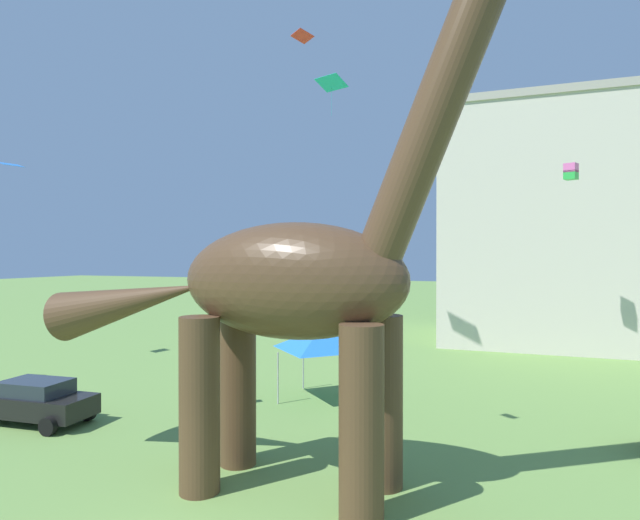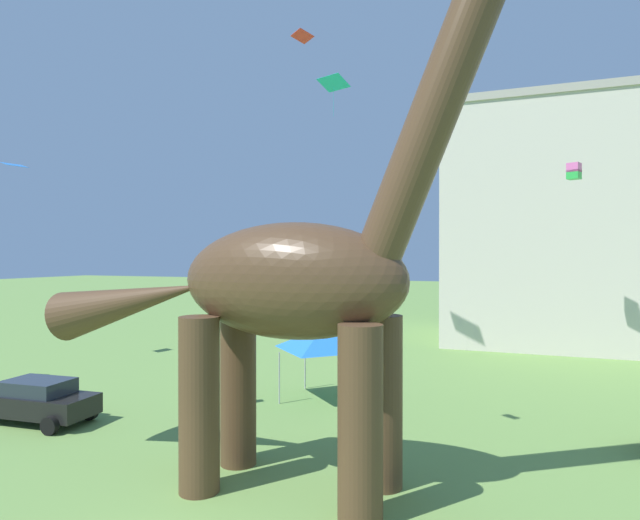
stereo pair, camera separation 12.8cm
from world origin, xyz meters
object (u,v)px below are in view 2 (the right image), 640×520
dinosaur_sculpture (289,281)px  festival_canopy_tent (322,339)px  kite_near_high (302,36)px  parked_sedan_left (38,400)px  person_strolling_adult (235,380)px  kite_far_left (14,165)px  kite_near_low (574,171)px  kite_mid_left (333,83)px

dinosaur_sculpture → festival_canopy_tent: size_ratio=4.74×
dinosaur_sculpture → kite_near_high: dinosaur_sculpture is taller
parked_sedan_left → person_strolling_adult: (5.46, 4.69, 0.18)m
dinosaur_sculpture → kite_far_left: (-20.92, 9.11, 5.69)m
dinosaur_sculpture → kite_near_low: bearing=71.5°
dinosaur_sculpture → kite_far_left: dinosaur_sculpture is taller
parked_sedan_left → kite_far_left: kite_far_left is taller
dinosaur_sculpture → kite_near_high: size_ratio=19.32×
kite_near_low → festival_canopy_tent: bearing=-136.9°
dinosaur_sculpture → person_strolling_adult: bearing=134.8°
kite_far_left → kite_near_low: bearing=17.4°
kite_near_high → kite_far_left: kite_near_high is taller
kite_mid_left → kite_near_low: kite_mid_left is taller
parked_sedan_left → kite_near_high: size_ratio=5.59×
kite_mid_left → kite_near_low: size_ratio=2.40×
kite_mid_left → kite_far_left: (-16.89, -5.40, -4.18)m
kite_far_left → person_strolling_adult: bearing=-9.7°
parked_sedan_left → festival_canopy_tent: festival_canopy_tent is taller
parked_sedan_left → festival_canopy_tent: 10.96m
person_strolling_adult → festival_canopy_tent: (3.00, 2.07, 1.56)m
dinosaur_sculpture → parked_sedan_left: 11.90m
festival_canopy_tent → parked_sedan_left: bearing=-141.4°
kite_mid_left → dinosaur_sculpture: bearing=-74.5°
parked_sedan_left → person_strolling_adult: bearing=36.4°
dinosaur_sculpture → parked_sedan_left: (-10.83, 1.78, -4.60)m
person_strolling_adult → kite_far_left: bearing=-94.4°
dinosaur_sculpture → parked_sedan_left: dinosaur_sculpture is taller
person_strolling_adult → kite_near_low: 20.05m
kite_near_high → kite_mid_left: bearing=106.1°
person_strolling_adult → kite_far_left: size_ratio=1.20×
kite_near_high → kite_near_low: size_ratio=0.92×
parked_sedan_left → kite_far_left: bearing=139.7°
kite_mid_left → kite_near_high: kite_mid_left is taller
parked_sedan_left → person_strolling_adult: size_ratio=2.66×
parked_sedan_left → person_strolling_adult: 7.20m
festival_canopy_tent → kite_near_high: size_ratio=4.07×
parked_sedan_left → kite_near_high: 15.62m
parked_sedan_left → kite_far_left: 16.16m
dinosaur_sculpture → person_strolling_adult: size_ratio=9.19×
parked_sedan_left → kite_near_low: 26.68m
kite_near_low → kite_mid_left: bearing=-163.0°
festival_canopy_tent → kite_near_low: kite_near_low is taller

